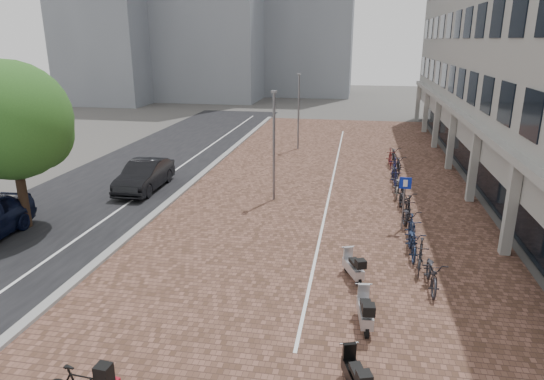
{
  "coord_description": "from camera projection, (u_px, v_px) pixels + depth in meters",
  "views": [
    {
      "loc": [
        3.43,
        -12.9,
        7.35
      ],
      "look_at": [
        0.0,
        6.0,
        1.3
      ],
      "focal_mm": 31.68,
      "sensor_mm": 36.0,
      "label": 1
    }
  ],
  "objects": [
    {
      "name": "parking_line",
      "position": [
        332.0,
        182.0,
        25.78
      ],
      "size": [
        0.1,
        30.0,
        0.0
      ],
      "primitive_type": "cube",
      "color": "white",
      "rests_on": "plaza_brick"
    },
    {
      "name": "street_tree",
      "position": [
        16.0,
        124.0,
        18.51
      ],
      "size": [
        4.59,
        4.59,
        6.68
      ],
      "color": "#382619",
      "rests_on": "ground"
    },
    {
      "name": "street_asphalt",
      "position": [
        137.0,
        172.0,
        27.69
      ],
      "size": [
        8.0,
        50.0,
        0.03
      ],
      "primitive_type": "cube",
      "color": "black",
      "rests_on": "ground"
    },
    {
      "name": "bike_row",
      "position": [
        403.0,
        193.0,
        22.28
      ],
      "size": [
        1.2,
        18.08,
        1.05
      ],
      "color": "#232329",
      "rests_on": "ground"
    },
    {
      "name": "plaza_brick",
      "position": [
        328.0,
        182.0,
        25.82
      ],
      "size": [
        14.5,
        42.0,
        0.04
      ],
      "primitive_type": "cube",
      "color": "brown",
      "rests_on": "ground"
    },
    {
      "name": "scooter_back",
      "position": [
        365.0,
        310.0,
        12.7
      ],
      "size": [
        0.62,
        1.52,
        1.01
      ],
      "primitive_type": null,
      "rotation": [
        0.0,
        0.0,
        0.11
      ],
      "color": "#AAABB0",
      "rests_on": "ground"
    },
    {
      "name": "curb",
      "position": [
        202.0,
        174.0,
        27.01
      ],
      "size": [
        0.35,
        42.0,
        0.14
      ],
      "primitive_type": "cube",
      "color": "gray",
      "rests_on": "ground"
    },
    {
      "name": "scooter_front",
      "position": [
        353.0,
        266.0,
        15.22
      ],
      "size": [
        0.93,
        1.44,
        0.95
      ],
      "primitive_type": null,
      "rotation": [
        0.0,
        0.0,
        0.4
      ],
      "color": "#B6B6BC",
      "rests_on": "ground"
    },
    {
      "name": "lamp_far",
      "position": [
        298.0,
        112.0,
        32.85
      ],
      "size": [
        0.12,
        0.12,
        5.12
      ],
      "primitive_type": "cylinder",
      "color": "gray",
      "rests_on": "ground"
    },
    {
      "name": "ground",
      "position": [
        238.0,
        287.0,
        14.9
      ],
      "size": [
        140.0,
        140.0,
        0.0
      ],
      "primitive_type": "plane",
      "color": "#474442",
      "rests_on": "ground"
    },
    {
      "name": "lane_line",
      "position": [
        170.0,
        174.0,
        27.35
      ],
      "size": [
        0.12,
        44.0,
        0.0
      ],
      "primitive_type": "cube",
      "color": "white",
      "rests_on": "street_asphalt"
    },
    {
      "name": "parking_sign",
      "position": [
        404.0,
        196.0,
        18.9
      ],
      "size": [
        0.46,
        0.1,
        2.21
      ],
      "rotation": [
        0.0,
        0.0,
        -0.07
      ],
      "color": "slate",
      "rests_on": "ground"
    },
    {
      "name": "lamp_near",
      "position": [
        274.0,
        148.0,
        22.2
      ],
      "size": [
        0.12,
        0.12,
        5.11
      ],
      "primitive_type": "cylinder",
      "color": "slate",
      "rests_on": "ground"
    },
    {
      "name": "scooter_mid",
      "position": [
        355.0,
        374.0,
        10.31
      ],
      "size": [
        0.83,
        1.43,
        0.94
      ],
      "primitive_type": null,
      "rotation": [
        0.0,
        0.0,
        0.32
      ],
      "color": "black",
      "rests_on": "ground"
    },
    {
      "name": "car_dark",
      "position": [
        144.0,
        175.0,
        24.31
      ],
      "size": [
        1.7,
        4.6,
        1.5
      ],
      "primitive_type": "imported",
      "rotation": [
        0.0,
        0.0,
        0.02
      ],
      "color": "black",
      "rests_on": "ground"
    }
  ]
}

